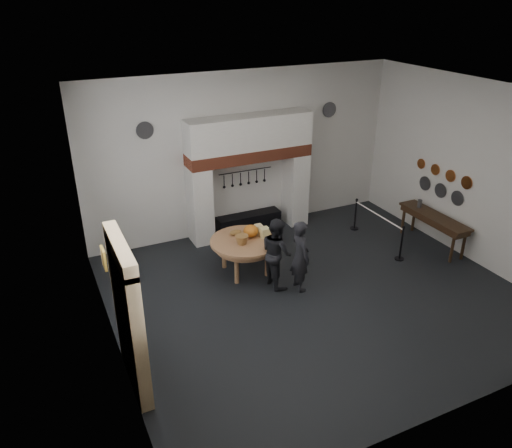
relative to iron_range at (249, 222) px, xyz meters
name	(u,v)px	position (x,y,z in m)	size (l,w,h in m)	color
floor	(315,294)	(0.00, -3.72, -0.25)	(9.00, 8.00, 0.02)	black
ceiling	(327,97)	(0.00, -3.72, 4.25)	(9.00, 8.00, 0.02)	silver
wall_back	(244,153)	(0.00, 0.28, 2.00)	(9.00, 0.02, 4.50)	silver
wall_front	(466,302)	(0.00, -7.72, 2.00)	(9.00, 0.02, 4.50)	silver
wall_left	(104,247)	(-4.50, -3.72, 2.00)	(0.02, 8.00, 4.50)	silver
wall_right	(476,174)	(4.50, -3.72, 2.00)	(0.02, 8.00, 4.50)	silver
chimney_pier_left	(200,205)	(-1.48, -0.07, 0.82)	(0.55, 0.70, 2.15)	silver
chimney_pier_right	(295,188)	(1.48, -0.07, 0.82)	(0.55, 0.70, 2.15)	silver
hearth_brick_band	(249,154)	(0.00, -0.07, 2.06)	(3.50, 0.72, 0.32)	#9E442B
chimney_hood	(249,132)	(0.00, -0.07, 2.67)	(3.50, 0.70, 0.90)	silver
iron_range	(249,222)	(0.00, 0.00, 0.00)	(1.90, 0.45, 0.50)	black
utensil_rail	(245,171)	(0.00, 0.20, 1.50)	(0.02, 0.02, 1.60)	black
door_recess	(124,324)	(-4.47, -4.72, 1.00)	(0.04, 1.10, 2.50)	black
door_jamb_near	(139,344)	(-4.38, -5.42, 1.05)	(0.22, 0.30, 2.60)	tan
door_jamb_far	(121,299)	(-4.38, -4.02, 1.05)	(0.22, 0.30, 2.60)	tan
door_lintel	(120,250)	(-4.38, -4.72, 2.40)	(0.22, 1.70, 0.30)	tan
wall_plaque	(104,258)	(-4.45, -2.92, 1.35)	(0.05, 0.34, 0.44)	gold
work_table	(245,241)	(-1.05, -2.11, 0.59)	(1.70, 1.70, 0.07)	#B47C55
pumpkin	(251,231)	(-0.85, -2.01, 0.78)	(0.36, 0.36, 0.31)	orange
cheese_block_big	(264,232)	(-0.55, -2.16, 0.74)	(0.22, 0.22, 0.24)	#E4D788
cheese_block_small	(258,228)	(-0.57, -1.86, 0.72)	(0.18, 0.18, 0.20)	#F6D993
wicker_basket	(242,240)	(-1.20, -2.26, 0.73)	(0.32, 0.32, 0.22)	olive
bread_loaf	(236,233)	(-1.15, -1.76, 0.69)	(0.31, 0.18, 0.13)	olive
visitor_near	(300,256)	(-0.22, -3.34, 0.61)	(0.63, 0.41, 1.73)	black
visitor_far	(277,252)	(-0.62, -2.94, 0.60)	(0.83, 0.64, 1.70)	black
side_table	(434,216)	(4.10, -3.00, 0.62)	(0.55, 2.20, 0.06)	#352013
pewter_jug	(420,204)	(4.10, -2.40, 0.76)	(0.12, 0.12, 0.22)	#55555A
copper_pan_a	(467,183)	(4.46, -3.52, 1.70)	(0.34, 0.34, 0.03)	#C6662D
copper_pan_b	(450,176)	(4.46, -2.97, 1.70)	(0.32, 0.32, 0.03)	#C6662D
copper_pan_c	(435,170)	(4.46, -2.42, 1.70)	(0.30, 0.30, 0.03)	#C6662D
copper_pan_d	(421,164)	(4.46, -1.87, 1.70)	(0.28, 0.28, 0.03)	#C6662D
pewter_plate_left	(457,198)	(4.46, -3.32, 1.20)	(0.40, 0.40, 0.03)	#4C4C51
pewter_plate_mid	(440,191)	(4.46, -2.72, 1.20)	(0.40, 0.40, 0.03)	#4C4C51
pewter_plate_right	(425,183)	(4.46, -2.12, 1.20)	(0.40, 0.40, 0.03)	#4C4C51
pewter_plate_back_left	(145,130)	(-2.70, 0.24, 2.95)	(0.44, 0.44, 0.03)	#4C4C51
pewter_plate_back_right	(329,110)	(2.70, 0.24, 2.95)	(0.44, 0.44, 0.03)	#4C4C51
barrier_post_near	(401,244)	(2.83, -3.27, 0.20)	(0.05, 0.05, 0.90)	black
barrier_post_far	(355,215)	(2.83, -1.27, 0.20)	(0.05, 0.05, 0.90)	black
barrier_rope	(379,215)	(2.83, -2.27, 0.60)	(0.04, 0.04, 2.00)	white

